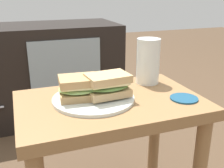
{
  "coord_description": "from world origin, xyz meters",
  "views": [
    {
      "loc": [
        -0.26,
        -0.72,
        0.78
      ],
      "look_at": [
        0.0,
        0.0,
        0.51
      ],
      "focal_mm": 43.4,
      "sensor_mm": 36.0,
      "label": 1
    }
  ],
  "objects_px": {
    "tv_cabinet": "(41,72)",
    "beer_glass": "(148,62)",
    "plate": "(93,99)",
    "sandwich_front": "(79,88)",
    "sandwich_back": "(108,85)",
    "coaster": "(184,98)"
  },
  "relations": [
    {
      "from": "sandwich_back",
      "to": "beer_glass",
      "type": "xyz_separation_m",
      "value": [
        0.19,
        0.1,
        0.03
      ]
    },
    {
      "from": "plate",
      "to": "sandwich_back",
      "type": "height_order",
      "value": "sandwich_back"
    },
    {
      "from": "beer_glass",
      "to": "sandwich_back",
      "type": "bearing_deg",
      "value": -151.43
    },
    {
      "from": "tv_cabinet",
      "to": "plate",
      "type": "xyz_separation_m",
      "value": [
        0.07,
        -0.93,
        0.17
      ]
    },
    {
      "from": "sandwich_front",
      "to": "sandwich_back",
      "type": "distance_m",
      "value": 0.09
    },
    {
      "from": "plate",
      "to": "tv_cabinet",
      "type": "bearing_deg",
      "value": 94.3
    },
    {
      "from": "coaster",
      "to": "plate",
      "type": "bearing_deg",
      "value": 161.6
    },
    {
      "from": "tv_cabinet",
      "to": "coaster",
      "type": "height_order",
      "value": "tv_cabinet"
    },
    {
      "from": "plate",
      "to": "sandwich_front",
      "type": "relative_size",
      "value": 1.87
    },
    {
      "from": "tv_cabinet",
      "to": "beer_glass",
      "type": "height_order",
      "value": "beer_glass"
    },
    {
      "from": "plate",
      "to": "sandwich_front",
      "type": "bearing_deg",
      "value": 166.24
    },
    {
      "from": "sandwich_front",
      "to": "coaster",
      "type": "distance_m",
      "value": 0.32
    },
    {
      "from": "beer_glass",
      "to": "tv_cabinet",
      "type": "bearing_deg",
      "value": 109.5
    },
    {
      "from": "tv_cabinet",
      "to": "sandwich_front",
      "type": "height_order",
      "value": "tv_cabinet"
    },
    {
      "from": "tv_cabinet",
      "to": "beer_glass",
      "type": "xyz_separation_m",
      "value": [
        0.3,
        -0.84,
        0.25
      ]
    },
    {
      "from": "sandwich_back",
      "to": "coaster",
      "type": "bearing_deg",
      "value": -19.25
    },
    {
      "from": "tv_cabinet",
      "to": "sandwich_back",
      "type": "relative_size",
      "value": 6.84
    },
    {
      "from": "coaster",
      "to": "beer_glass",
      "type": "bearing_deg",
      "value": 100.99
    },
    {
      "from": "coaster",
      "to": "sandwich_front",
      "type": "bearing_deg",
      "value": 162.22
    },
    {
      "from": "plate",
      "to": "sandwich_back",
      "type": "relative_size",
      "value": 1.77
    },
    {
      "from": "sandwich_front",
      "to": "plate",
      "type": "bearing_deg",
      "value": -13.76
    },
    {
      "from": "sandwich_back",
      "to": "tv_cabinet",
      "type": "bearing_deg",
      "value": 96.76
    }
  ]
}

